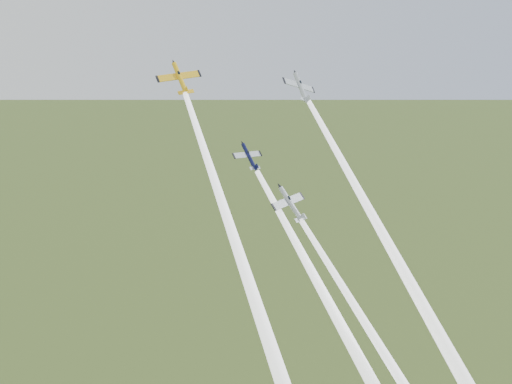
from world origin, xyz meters
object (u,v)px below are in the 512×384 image
at_px(plane_yellow, 180,78).
at_px(plane_silver_low, 291,204).
at_px(plane_silver_right, 301,87).
at_px(plane_navy, 249,156).

height_order(plane_yellow, plane_silver_low, plane_yellow).
bearing_deg(plane_silver_right, plane_silver_low, -139.96).
height_order(plane_yellow, plane_navy, plane_yellow).
relative_size(plane_yellow, plane_silver_low, 0.96).
xyz_separation_m(plane_yellow, plane_silver_low, (13.00, -15.77, -20.84)).
bearing_deg(plane_yellow, plane_silver_low, -48.26).
xyz_separation_m(plane_silver_right, plane_silver_low, (-10.20, -12.24, -18.40)).
bearing_deg(plane_silver_low, plane_navy, 79.93).
bearing_deg(plane_silver_low, plane_silver_right, 30.11).
distance_m(plane_navy, plane_silver_right, 16.99).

